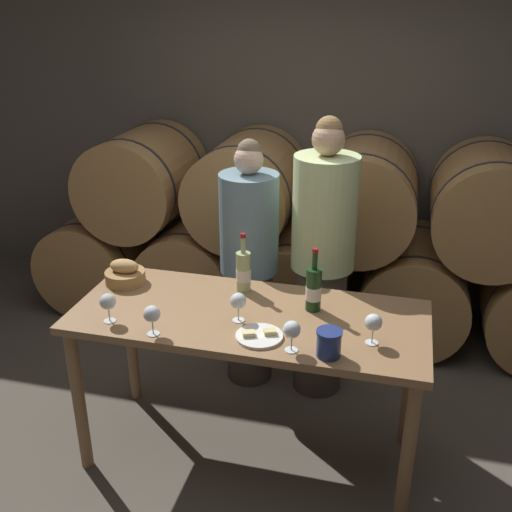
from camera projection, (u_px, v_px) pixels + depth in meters
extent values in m
plane|color=#564F44|center=(249.00, 452.00, 3.32)|extent=(10.00, 10.00, 0.00)
cube|color=#60594F|center=(320.00, 99.00, 4.55)|extent=(10.00, 0.12, 3.20)
cylinder|color=#A87A47|center=(103.00, 254.00, 4.92)|extent=(0.74, 0.91, 0.74)
cylinder|color=#2D2D33|center=(85.00, 269.00, 4.66)|extent=(0.75, 0.02, 0.75)
cylinder|color=#2D2D33|center=(119.00, 241.00, 5.17)|extent=(0.75, 0.02, 0.75)
cylinder|color=#A87A47|center=(198.00, 265.00, 4.73)|extent=(0.74, 0.91, 0.74)
cylinder|color=#2D2D33|center=(185.00, 280.00, 4.47)|extent=(0.75, 0.02, 0.75)
cylinder|color=#2D2D33|center=(210.00, 251.00, 4.98)|extent=(0.75, 0.02, 0.75)
cylinder|color=#A87A47|center=(301.00, 276.00, 4.54)|extent=(0.74, 0.91, 0.74)
cylinder|color=#2D2D33|center=(294.00, 293.00, 4.28)|extent=(0.75, 0.02, 0.75)
cylinder|color=#2D2D33|center=(308.00, 261.00, 4.80)|extent=(0.75, 0.02, 0.75)
cylinder|color=#A87A47|center=(414.00, 288.00, 4.35)|extent=(0.74, 0.91, 0.74)
cylinder|color=#2D2D33|center=(413.00, 307.00, 4.09)|extent=(0.75, 0.02, 0.75)
cylinder|color=#2D2D33|center=(414.00, 272.00, 4.61)|extent=(0.75, 0.02, 0.75)
cylinder|color=#A87A47|center=(143.00, 180.00, 4.55)|extent=(0.74, 0.91, 0.74)
cylinder|color=#2D2D33|center=(127.00, 191.00, 4.30)|extent=(0.75, 0.02, 0.75)
cylinder|color=#2D2D33|center=(158.00, 170.00, 4.81)|extent=(0.75, 0.02, 0.75)
cylinder|color=#A87A47|center=(248.00, 188.00, 4.36)|extent=(0.74, 0.91, 0.74)
cylinder|color=#2D2D33|center=(237.00, 200.00, 4.11)|extent=(0.75, 0.02, 0.75)
cylinder|color=#2D2D33|center=(258.00, 177.00, 4.62)|extent=(0.75, 0.02, 0.75)
cylinder|color=#A87A47|center=(363.00, 196.00, 4.18)|extent=(0.74, 0.91, 0.74)
cylinder|color=#2D2D33|center=(359.00, 210.00, 3.92)|extent=(0.75, 0.02, 0.75)
cylinder|color=#2D2D33|center=(366.00, 185.00, 4.43)|extent=(0.75, 0.02, 0.75)
cylinder|color=#A87A47|center=(488.00, 206.00, 3.99)|extent=(0.74, 0.91, 0.74)
cylinder|color=#2D2D33|center=(492.00, 221.00, 3.73)|extent=(0.75, 0.02, 0.75)
cylinder|color=#2D2D33|center=(484.00, 193.00, 4.25)|extent=(0.75, 0.02, 0.75)
cylinder|color=olive|center=(79.00, 401.00, 3.07)|extent=(0.06, 0.06, 0.84)
cylinder|color=olive|center=(407.00, 458.00, 2.69)|extent=(0.06, 0.06, 0.84)
cylinder|color=olive|center=(131.00, 339.00, 3.62)|extent=(0.06, 0.06, 0.84)
cylinder|color=olive|center=(410.00, 379.00, 3.24)|extent=(0.06, 0.06, 0.84)
cube|color=olive|center=(249.00, 317.00, 2.98)|extent=(1.76, 0.74, 0.04)
cylinder|color=#4C4238|center=(250.00, 324.00, 3.85)|extent=(0.29, 0.29, 0.77)
cylinder|color=gray|center=(249.00, 224.00, 3.57)|extent=(0.36, 0.36, 0.61)
sphere|color=beige|center=(249.00, 160.00, 3.41)|extent=(0.17, 0.17, 0.17)
sphere|color=#75604C|center=(249.00, 151.00, 3.40)|extent=(0.14, 0.14, 0.14)
cylinder|color=#4C4238|center=(319.00, 328.00, 3.73)|extent=(0.31, 0.31, 0.85)
cylinder|color=beige|center=(325.00, 213.00, 3.43)|extent=(0.37, 0.37, 0.67)
sphere|color=tan|center=(328.00, 139.00, 3.25)|extent=(0.18, 0.18, 0.18)
sphere|color=olive|center=(329.00, 130.00, 3.24)|extent=(0.15, 0.15, 0.15)
cylinder|color=#193819|center=(314.00, 289.00, 2.97)|extent=(0.08, 0.08, 0.22)
cylinder|color=#193819|center=(315.00, 261.00, 2.90)|extent=(0.03, 0.03, 0.09)
cylinder|color=maroon|center=(315.00, 251.00, 2.88)|extent=(0.03, 0.03, 0.02)
cylinder|color=white|center=(313.00, 293.00, 2.97)|extent=(0.08, 0.08, 0.07)
cylinder|color=#ADBC7F|center=(243.00, 272.00, 3.16)|extent=(0.08, 0.08, 0.22)
cylinder|color=#ADBC7F|center=(243.00, 245.00, 3.10)|extent=(0.03, 0.03, 0.09)
cylinder|color=maroon|center=(243.00, 236.00, 3.08)|extent=(0.03, 0.03, 0.02)
cylinder|color=white|center=(243.00, 275.00, 3.17)|extent=(0.08, 0.08, 0.07)
cylinder|color=navy|center=(329.00, 343.00, 2.60)|extent=(0.11, 0.11, 0.13)
cylinder|color=navy|center=(329.00, 332.00, 2.58)|extent=(0.12, 0.12, 0.01)
cylinder|color=#A87F4C|center=(125.00, 277.00, 3.27)|extent=(0.22, 0.22, 0.07)
ellipsoid|color=tan|center=(124.00, 266.00, 3.25)|extent=(0.16, 0.10, 0.08)
cylinder|color=white|center=(259.00, 336.00, 2.76)|extent=(0.22, 0.22, 0.01)
cube|color=#E0CC7F|center=(270.00, 332.00, 2.76)|extent=(0.07, 0.06, 0.02)
cube|color=beige|center=(249.00, 334.00, 2.75)|extent=(0.07, 0.06, 0.02)
cylinder|color=white|center=(110.00, 321.00, 2.90)|extent=(0.06, 0.06, 0.00)
cylinder|color=white|center=(109.00, 314.00, 2.89)|extent=(0.01, 0.01, 0.07)
sphere|color=white|center=(108.00, 302.00, 2.86)|extent=(0.08, 0.08, 0.08)
cylinder|color=white|center=(153.00, 334.00, 2.79)|extent=(0.06, 0.06, 0.00)
cylinder|color=white|center=(153.00, 327.00, 2.78)|extent=(0.01, 0.01, 0.07)
sphere|color=white|center=(152.00, 314.00, 2.75)|extent=(0.08, 0.08, 0.08)
cylinder|color=white|center=(238.00, 320.00, 2.91)|extent=(0.06, 0.06, 0.00)
cylinder|color=white|center=(238.00, 313.00, 2.89)|extent=(0.01, 0.01, 0.07)
sphere|color=white|center=(238.00, 301.00, 2.86)|extent=(0.08, 0.08, 0.08)
cylinder|color=white|center=(291.00, 350.00, 2.66)|extent=(0.06, 0.06, 0.00)
cylinder|color=white|center=(291.00, 343.00, 2.65)|extent=(0.01, 0.01, 0.07)
sphere|color=white|center=(292.00, 330.00, 2.62)|extent=(0.08, 0.08, 0.08)
cylinder|color=white|center=(372.00, 343.00, 2.72)|extent=(0.06, 0.06, 0.00)
cylinder|color=white|center=(372.00, 336.00, 2.70)|extent=(0.01, 0.01, 0.07)
sphere|color=white|center=(374.00, 322.00, 2.68)|extent=(0.08, 0.08, 0.08)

